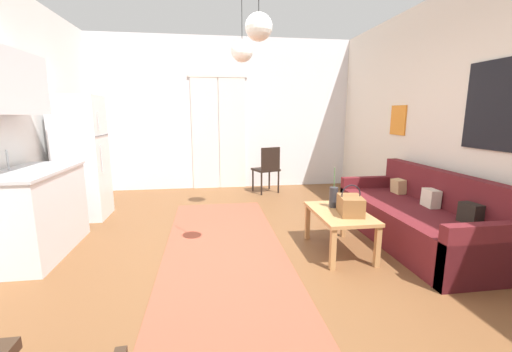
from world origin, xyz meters
The scene contains 13 objects.
ground_plane centered at (0.00, 0.00, -0.05)m, with size 5.54×7.38×0.10m, color brown.
wall_back centered at (0.00, 3.44, 1.43)m, with size 5.14×0.13×2.88m.
wall_right centered at (2.52, 0.00, 1.44)m, with size 0.12×6.98×2.88m.
area_rug centered at (-0.19, 0.36, 0.01)m, with size 1.28×3.51×0.01m, color #9E4733.
couch centered at (2.02, 0.21, 0.27)m, with size 0.83×2.13×0.82m.
coffee_table centered at (1.02, 0.10, 0.38)m, with size 0.53×0.88×0.44m.
bamboo_vase centered at (1.01, 0.27, 0.56)m, with size 0.09×0.09×0.44m.
handbag centered at (1.09, -0.01, 0.54)m, with size 0.28×0.36×0.31m.
refrigerator centered at (-2.08, 1.74, 0.85)m, with size 0.61×0.59×1.71m.
kitchen_counter centered at (-2.16, 0.50, 0.78)m, with size 0.61×1.24×2.06m.
accent_chair centered at (0.74, 2.79, 0.49)m, with size 0.53×0.52×0.86m.
pendant_lamp_near centered at (0.09, -0.27, 2.15)m, with size 0.22×0.22×0.85m.
pendant_lamp_far centered at (0.13, 1.39, 2.26)m, with size 0.29×0.29×0.77m.
Camera 1 is at (-0.33, -3.03, 1.46)m, focal length 22.80 mm.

